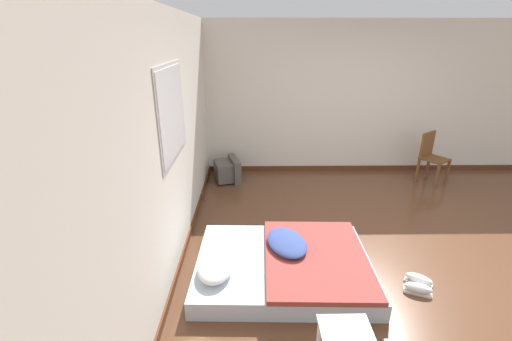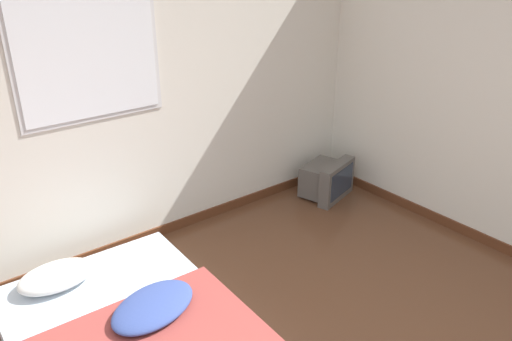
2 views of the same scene
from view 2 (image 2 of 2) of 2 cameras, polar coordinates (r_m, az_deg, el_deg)
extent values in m
cube|color=silver|center=(3.97, -16.60, 7.78)|extent=(7.34, 0.06, 2.60)
cube|color=#562D19|center=(4.45, -14.47, -7.99)|extent=(7.34, 0.02, 0.09)
cube|color=silver|center=(3.83, -18.58, 12.10)|extent=(1.08, 0.01, 0.93)
cube|color=white|center=(3.82, -18.54, 12.09)|extent=(1.01, 0.01, 0.86)
cube|color=silver|center=(3.45, -14.31, -17.81)|extent=(1.37, 1.82, 0.19)
ellipsoid|color=white|center=(3.82, -21.86, -11.16)|extent=(0.53, 0.35, 0.14)
ellipsoid|color=#384C93|center=(3.34, -11.66, -14.94)|extent=(0.68, 0.54, 0.11)
cube|color=#56514C|center=(5.17, 7.35, -0.88)|extent=(0.50, 0.38, 0.31)
cube|color=#56514C|center=(5.08, 9.21, -1.25)|extent=(0.55, 0.26, 0.39)
cube|color=#283342|center=(5.06, 9.81, -1.33)|extent=(0.43, 0.13, 0.28)
camera|label=1|loc=(3.45, -75.99, 5.66)|focal=24.00mm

